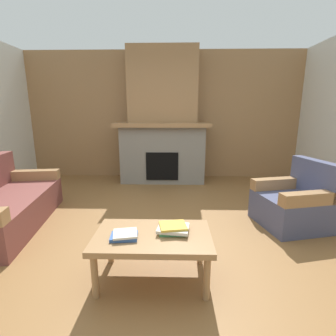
# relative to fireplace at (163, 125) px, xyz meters

# --- Properties ---
(ground) EXTENTS (9.00, 9.00, 0.00)m
(ground) POSITION_rel_fireplace_xyz_m (0.00, -2.62, -1.16)
(ground) COLOR brown
(wall_back_wood_panel) EXTENTS (6.00, 0.12, 2.70)m
(wall_back_wood_panel) POSITION_rel_fireplace_xyz_m (0.00, 0.38, 0.19)
(wall_back_wood_panel) COLOR #997047
(wall_back_wood_panel) RESTS_ON ground
(fireplace) EXTENTS (1.90, 0.82, 2.70)m
(fireplace) POSITION_rel_fireplace_xyz_m (0.00, 0.00, 0.00)
(fireplace) COLOR gray
(fireplace) RESTS_ON ground
(couch) EXTENTS (1.09, 1.90, 0.85)m
(couch) POSITION_rel_fireplace_xyz_m (-1.96, -2.30, -0.88)
(couch) COLOR brown
(couch) RESTS_ON ground
(armchair) EXTENTS (0.91, 0.91, 0.85)m
(armchair) POSITION_rel_fireplace_xyz_m (1.80, -2.15, -0.87)
(armchair) COLOR #474C6B
(armchair) RESTS_ON ground
(coffee_table) EXTENTS (1.00, 0.60, 0.43)m
(coffee_table) POSITION_rel_fireplace_xyz_m (0.06, -3.27, -0.79)
(coffee_table) COLOR #997047
(coffee_table) RESTS_ON ground
(book_stack_near_edge) EXTENTS (0.24, 0.21, 0.05)m
(book_stack_near_edge) POSITION_rel_fireplace_xyz_m (-0.17, -3.34, -0.71)
(book_stack_near_edge) COLOR #335699
(book_stack_near_edge) RESTS_ON coffee_table
(book_stack_center) EXTENTS (0.29, 0.24, 0.07)m
(book_stack_center) POSITION_rel_fireplace_xyz_m (0.23, -3.23, -0.70)
(book_stack_center) COLOR #3D7F4C
(book_stack_center) RESTS_ON coffee_table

